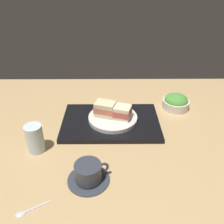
# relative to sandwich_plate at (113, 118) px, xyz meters

# --- Properties ---
(ground_plane) EXTENTS (1.40, 1.00, 0.03)m
(ground_plane) POSITION_rel_sandwich_plate_xyz_m (0.01, 0.05, -0.04)
(ground_plane) COLOR tan
(serving_tray) EXTENTS (0.40, 0.27, 0.02)m
(serving_tray) POSITION_rel_sandwich_plate_xyz_m (0.01, 0.00, -0.02)
(serving_tray) COLOR black
(serving_tray) RESTS_ON ground_plane
(sandwich_plate) EXTENTS (0.20, 0.20, 0.02)m
(sandwich_plate) POSITION_rel_sandwich_plate_xyz_m (0.00, 0.00, 0.00)
(sandwich_plate) COLOR silver
(sandwich_plate) RESTS_ON serving_tray
(sandwich_near) EXTENTS (0.10, 0.08, 0.05)m
(sandwich_near) POSITION_rel_sandwich_plate_xyz_m (-0.03, 0.01, 0.03)
(sandwich_near) COLOR beige
(sandwich_near) RESTS_ON sandwich_plate
(sandwich_far) EXTENTS (0.10, 0.08, 0.06)m
(sandwich_far) POSITION_rel_sandwich_plate_xyz_m (0.03, -0.01, 0.04)
(sandwich_far) COLOR beige
(sandwich_far) RESTS_ON sandwich_plate
(salad_bowl) EXTENTS (0.12, 0.12, 0.07)m
(salad_bowl) POSITION_rel_sandwich_plate_xyz_m (-0.29, -0.12, 0.00)
(salad_bowl) COLOR silver
(salad_bowl) RESTS_ON ground_plane
(coffee_cup) EXTENTS (0.13, 0.13, 0.06)m
(coffee_cup) POSITION_rel_sandwich_plate_xyz_m (0.08, 0.31, 0.00)
(coffee_cup) COLOR #333842
(coffee_cup) RESTS_ON ground_plane
(drinking_glass) EXTENTS (0.06, 0.06, 0.10)m
(drinking_glass) POSITION_rel_sandwich_plate_xyz_m (0.27, 0.17, 0.03)
(drinking_glass) COLOR silver
(drinking_glass) RESTS_ON ground_plane
(teaspoon) EXTENTS (0.09, 0.06, 0.01)m
(teaspoon) POSITION_rel_sandwich_plate_xyz_m (0.24, 0.42, -0.02)
(teaspoon) COLOR silver
(teaspoon) RESTS_ON ground_plane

